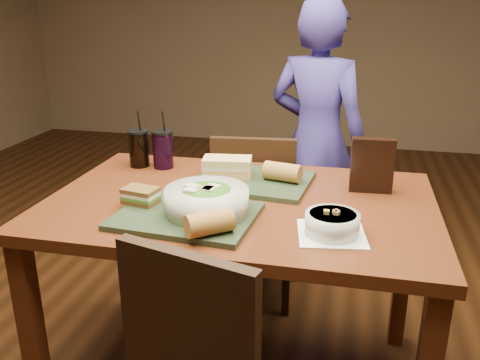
% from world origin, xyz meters
% --- Properties ---
extents(dining_table, '(1.30, 0.85, 0.75)m').
position_xyz_m(dining_table, '(0.00, 0.00, 0.66)').
color(dining_table, '#542510').
rests_on(dining_table, ground).
extents(chair_far, '(0.40, 0.40, 0.84)m').
position_xyz_m(chair_far, '(-0.05, 0.55, 0.47)').
color(chair_far, black).
rests_on(chair_far, ground).
extents(diner, '(0.60, 0.48, 1.42)m').
position_xyz_m(diner, '(0.18, 0.97, 0.71)').
color(diner, navy).
rests_on(diner, ground).
extents(tray_near, '(0.44, 0.35, 0.02)m').
position_xyz_m(tray_near, '(-0.13, -0.19, 0.76)').
color(tray_near, '#23311E').
rests_on(tray_near, dining_table).
extents(tray_far, '(0.45, 0.36, 0.02)m').
position_xyz_m(tray_far, '(0.01, 0.17, 0.76)').
color(tray_far, '#23311E').
rests_on(tray_far, dining_table).
extents(salad_bowl, '(0.26, 0.26, 0.09)m').
position_xyz_m(salad_bowl, '(-0.07, -0.17, 0.81)').
color(salad_bowl, silver).
rests_on(salad_bowl, tray_near).
extents(soup_bowl, '(0.22, 0.22, 0.08)m').
position_xyz_m(soup_bowl, '(0.32, -0.21, 0.79)').
color(soup_bowl, white).
rests_on(soup_bowl, dining_table).
extents(sandwich_near, '(0.12, 0.09, 0.05)m').
position_xyz_m(sandwich_near, '(-0.30, -0.15, 0.79)').
color(sandwich_near, '#593819').
rests_on(sandwich_near, tray_near).
extents(sandwich_far, '(0.19, 0.12, 0.07)m').
position_xyz_m(sandwich_far, '(-0.09, 0.18, 0.80)').
color(sandwich_far, tan).
rests_on(sandwich_far, tray_far).
extents(baguette_near, '(0.15, 0.14, 0.07)m').
position_xyz_m(baguette_near, '(-0.01, -0.32, 0.80)').
color(baguette_near, '#AD7533').
rests_on(baguette_near, tray_near).
extents(baguette_far, '(0.15, 0.10, 0.07)m').
position_xyz_m(baguette_far, '(0.12, 0.17, 0.80)').
color(baguette_far, '#AD7533').
rests_on(baguette_far, tray_far).
extents(cup_cola, '(0.08, 0.08, 0.23)m').
position_xyz_m(cup_cola, '(-0.48, 0.27, 0.83)').
color(cup_cola, black).
rests_on(cup_cola, dining_table).
extents(cup_berry, '(0.09, 0.09, 0.23)m').
position_xyz_m(cup_berry, '(-0.38, 0.27, 0.83)').
color(cup_berry, black).
rests_on(cup_berry, dining_table).
extents(chip_bag, '(0.15, 0.05, 0.19)m').
position_xyz_m(chip_bag, '(0.43, 0.18, 0.85)').
color(chip_bag, black).
rests_on(chip_bag, dining_table).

